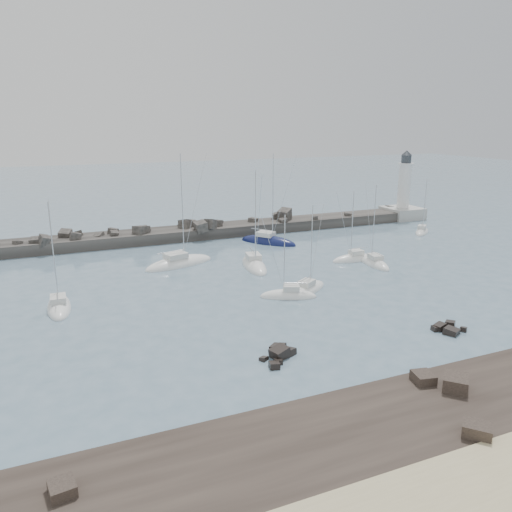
{
  "coord_description": "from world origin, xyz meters",
  "views": [
    {
      "loc": [
        -20.92,
        -44.14,
        19.73
      ],
      "look_at": [
        2.96,
        12.0,
        3.08
      ],
      "focal_mm": 35.0,
      "sensor_mm": 36.0,
      "label": 1
    }
  ],
  "objects_px": {
    "sailboat_6": "(308,290)",
    "sailboat_7": "(268,242)",
    "sailboat_5": "(254,266)",
    "sailboat_10": "(422,232)",
    "sailboat_4": "(288,296)",
    "sailboat_8": "(354,259)",
    "sailboat_9": "(374,263)",
    "sailboat_3": "(179,264)",
    "lighthouse": "(403,204)",
    "sailboat_2": "(59,307)"
  },
  "relations": [
    {
      "from": "lighthouse",
      "to": "sailboat_4",
      "type": "bearing_deg",
      "value": -142.05
    },
    {
      "from": "sailboat_5",
      "to": "sailboat_10",
      "type": "relative_size",
      "value": 1.37
    },
    {
      "from": "sailboat_7",
      "to": "sailboat_10",
      "type": "xyz_separation_m",
      "value": [
        28.75,
        -4.03,
        -0.01
      ]
    },
    {
      "from": "sailboat_4",
      "to": "sailboat_5",
      "type": "relative_size",
      "value": 0.73
    },
    {
      "from": "sailboat_5",
      "to": "sailboat_10",
      "type": "bearing_deg",
      "value": 12.44
    },
    {
      "from": "sailboat_3",
      "to": "sailboat_8",
      "type": "relative_size",
      "value": 1.49
    },
    {
      "from": "sailboat_3",
      "to": "sailboat_8",
      "type": "distance_m",
      "value": 25.21
    },
    {
      "from": "sailboat_8",
      "to": "sailboat_9",
      "type": "distance_m",
      "value": 3.14
    },
    {
      "from": "sailboat_7",
      "to": "sailboat_9",
      "type": "relative_size",
      "value": 1.31
    },
    {
      "from": "sailboat_7",
      "to": "sailboat_8",
      "type": "distance_m",
      "value": 16.31
    },
    {
      "from": "sailboat_7",
      "to": "sailboat_9",
      "type": "bearing_deg",
      "value": -63.96
    },
    {
      "from": "sailboat_5",
      "to": "sailboat_7",
      "type": "bearing_deg",
      "value": 57.81
    },
    {
      "from": "sailboat_6",
      "to": "sailboat_9",
      "type": "distance_m",
      "value": 15.62
    },
    {
      "from": "sailboat_2",
      "to": "sailboat_9",
      "type": "distance_m",
      "value": 41.78
    },
    {
      "from": "sailboat_4",
      "to": "sailboat_7",
      "type": "bearing_deg",
      "value": 70.71
    },
    {
      "from": "sailboat_4",
      "to": "lighthouse",
      "type": "bearing_deg",
      "value": 37.95
    },
    {
      "from": "sailboat_4",
      "to": "sailboat_9",
      "type": "bearing_deg",
      "value": 23.57
    },
    {
      "from": "sailboat_5",
      "to": "sailboat_6",
      "type": "xyz_separation_m",
      "value": [
        1.93,
        -11.96,
        -0.02
      ]
    },
    {
      "from": "sailboat_3",
      "to": "sailboat_7",
      "type": "relative_size",
      "value": 1.05
    },
    {
      "from": "sailboat_10",
      "to": "sailboat_7",
      "type": "bearing_deg",
      "value": 172.01
    },
    {
      "from": "sailboat_3",
      "to": "sailboat_8",
      "type": "height_order",
      "value": "sailboat_3"
    },
    {
      "from": "sailboat_3",
      "to": "sailboat_4",
      "type": "height_order",
      "value": "sailboat_3"
    },
    {
      "from": "sailboat_5",
      "to": "sailboat_3",
      "type": "bearing_deg",
      "value": 152.28
    },
    {
      "from": "sailboat_2",
      "to": "sailboat_5",
      "type": "distance_m",
      "value": 26.43
    },
    {
      "from": "sailboat_5",
      "to": "lighthouse",
      "type": "bearing_deg",
      "value": 26.28
    },
    {
      "from": "sailboat_5",
      "to": "sailboat_9",
      "type": "relative_size",
      "value": 1.2
    },
    {
      "from": "sailboat_6",
      "to": "sailboat_10",
      "type": "bearing_deg",
      "value": 30.14
    },
    {
      "from": "sailboat_9",
      "to": "sailboat_4",
      "type": "bearing_deg",
      "value": -156.43
    },
    {
      "from": "sailboat_6",
      "to": "sailboat_7",
      "type": "relative_size",
      "value": 0.71
    },
    {
      "from": "sailboat_4",
      "to": "sailboat_6",
      "type": "xyz_separation_m",
      "value": [
        3.1,
        1.0,
        -0.01
      ]
    },
    {
      "from": "sailboat_6",
      "to": "sailboat_10",
      "type": "distance_m",
      "value": 39.78
    },
    {
      "from": "lighthouse",
      "to": "sailboat_7",
      "type": "bearing_deg",
      "value": -165.79
    },
    {
      "from": "sailboat_5",
      "to": "sailboat_4",
      "type": "bearing_deg",
      "value": -95.16
    },
    {
      "from": "sailboat_9",
      "to": "sailboat_10",
      "type": "bearing_deg",
      "value": 33.61
    },
    {
      "from": "sailboat_2",
      "to": "sailboat_9",
      "type": "bearing_deg",
      "value": 1.3
    },
    {
      "from": "sailboat_6",
      "to": "sailboat_7",
      "type": "height_order",
      "value": "sailboat_7"
    },
    {
      "from": "lighthouse",
      "to": "sailboat_3",
      "type": "height_order",
      "value": "sailboat_3"
    },
    {
      "from": "lighthouse",
      "to": "sailboat_8",
      "type": "bearing_deg",
      "value": -139.52
    },
    {
      "from": "sailboat_2",
      "to": "sailboat_4",
      "type": "distance_m",
      "value": 25.36
    },
    {
      "from": "sailboat_2",
      "to": "sailboat_8",
      "type": "relative_size",
      "value": 1.13
    },
    {
      "from": "sailboat_3",
      "to": "sailboat_9",
      "type": "xyz_separation_m",
      "value": [
        25.52,
        -10.36,
        -0.01
      ]
    },
    {
      "from": "sailboat_6",
      "to": "sailboat_7",
      "type": "distance_m",
      "value": 24.67
    },
    {
      "from": "sailboat_3",
      "to": "sailboat_10",
      "type": "height_order",
      "value": "sailboat_3"
    },
    {
      "from": "sailboat_4",
      "to": "sailboat_9",
      "type": "xyz_separation_m",
      "value": [
        17.29,
        7.54,
        -0.0
      ]
    },
    {
      "from": "sailboat_3",
      "to": "sailboat_5",
      "type": "xyz_separation_m",
      "value": [
        9.4,
        -4.94,
        0.0
      ]
    },
    {
      "from": "sailboat_7",
      "to": "sailboat_9",
      "type": "height_order",
      "value": "sailboat_7"
    },
    {
      "from": "sailboat_2",
      "to": "sailboat_9",
      "type": "relative_size",
      "value": 1.04
    },
    {
      "from": "sailboat_6",
      "to": "sailboat_7",
      "type": "bearing_deg",
      "value": 76.75
    },
    {
      "from": "sailboat_4",
      "to": "sailboat_8",
      "type": "height_order",
      "value": "sailboat_8"
    },
    {
      "from": "sailboat_4",
      "to": "sailboat_5",
      "type": "height_order",
      "value": "sailboat_5"
    }
  ]
}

